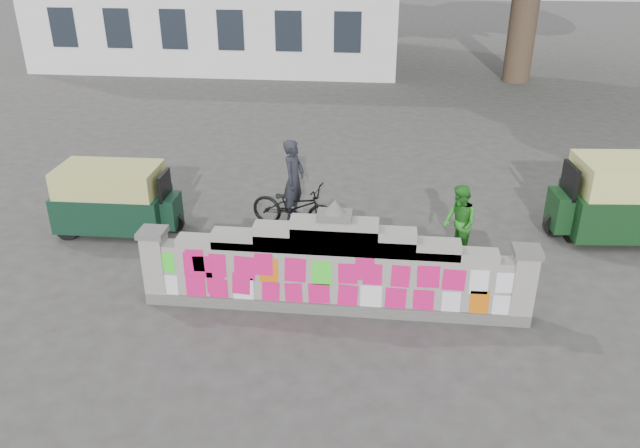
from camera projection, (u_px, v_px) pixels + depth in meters
The scene contains 7 objects.
ground at pixel (334, 309), 10.54m from camera, with size 100.00×100.00×0.00m, color #383533.
parapet_wall at pixel (334, 271), 10.21m from camera, with size 6.48×0.44×2.01m.
cyclist_bike at pixel (294, 206), 13.14m from camera, with size 0.67×1.93×1.01m, color black.
cyclist_rider at pixel (294, 191), 12.98m from camera, with size 0.63×0.41×1.72m, color black.
pedestrian at pixel (459, 223), 11.85m from camera, with size 0.72×0.56×1.49m, color #2A8524.
rickshaw_left at pixel (115, 198), 12.94m from camera, with size 2.60×1.25×1.43m.
rickshaw_right at pixel (630, 198), 12.60m from camera, with size 3.11×1.64×1.69m.
Camera 1 is at (0.75, -8.85, 5.85)m, focal length 35.00 mm.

